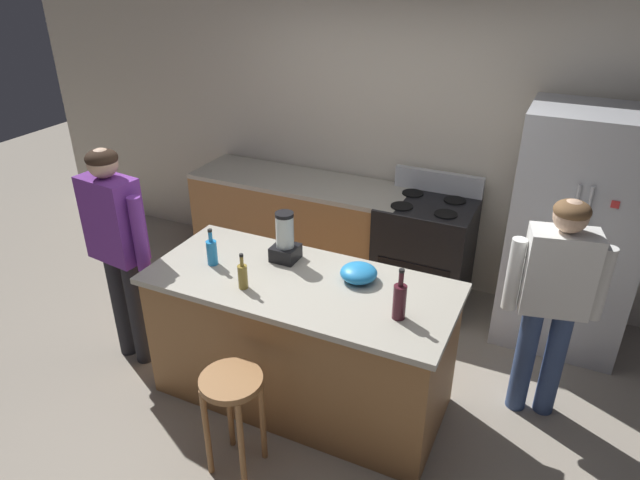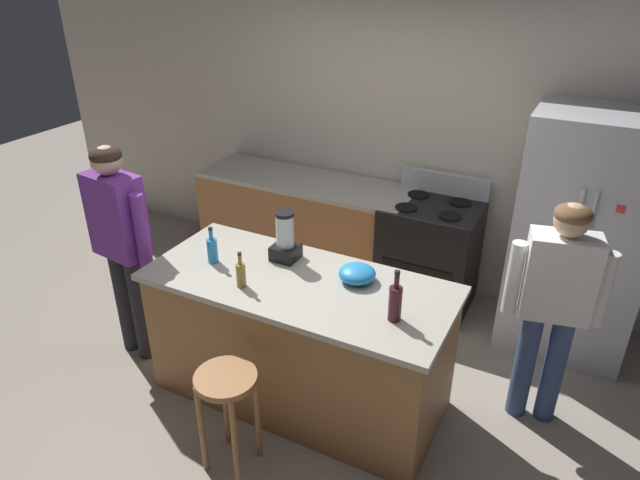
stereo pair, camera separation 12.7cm
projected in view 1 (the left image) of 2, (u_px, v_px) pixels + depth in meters
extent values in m
plane|color=#9E9384|center=(302.00, 394.00, 3.99)|extent=(14.00, 14.00, 0.00)
cube|color=beige|center=(401.00, 134.00, 4.94)|extent=(8.00, 0.10, 2.70)
cube|color=#9E6B3D|center=(301.00, 343.00, 3.79)|extent=(1.92, 0.81, 0.90)
cube|color=#B2AD9E|center=(300.00, 284.00, 3.57)|extent=(1.98, 0.87, 0.04)
cube|color=#9E6B3D|center=(300.00, 228.00, 5.33)|extent=(2.00, 0.64, 0.90)
cube|color=#B2AD9E|center=(299.00, 182.00, 5.12)|extent=(2.00, 0.64, 0.04)
cube|color=#B7BABF|center=(574.00, 233.00, 4.20)|extent=(0.90, 0.70, 1.84)
cylinder|color=#B7BABF|center=(567.00, 241.00, 3.87)|extent=(0.02, 0.02, 0.83)
cylinder|color=#B7BABF|center=(580.00, 244.00, 3.84)|extent=(0.02, 0.02, 0.83)
cube|color=purple|center=(555.00, 253.00, 3.96)|extent=(0.05, 0.01, 0.05)
cube|color=purple|center=(520.00, 245.00, 4.05)|extent=(0.05, 0.01, 0.05)
cube|color=red|center=(615.00, 205.00, 3.65)|extent=(0.05, 0.01, 0.05)
cube|color=orange|center=(524.00, 253.00, 4.06)|extent=(0.05, 0.01, 0.05)
cube|color=black|center=(424.00, 254.00, 4.84)|extent=(0.76, 0.64, 0.94)
cube|color=black|center=(412.00, 277.00, 4.60)|extent=(0.60, 0.01, 0.24)
cube|color=#B7BABF|center=(439.00, 182.00, 4.82)|extent=(0.76, 0.06, 0.18)
cylinder|color=black|center=(402.00, 206.00, 4.57)|extent=(0.18, 0.18, 0.01)
cylinder|color=black|center=(446.00, 214.00, 4.44)|extent=(0.18, 0.18, 0.01)
cylinder|color=black|center=(413.00, 193.00, 4.81)|extent=(0.18, 0.18, 0.01)
cylinder|color=black|center=(455.00, 200.00, 4.68)|extent=(0.18, 0.18, 0.01)
cylinder|color=#26262B|center=(121.00, 304.00, 4.23)|extent=(0.15, 0.15, 0.86)
cylinder|color=#26262B|center=(138.00, 312.00, 4.14)|extent=(0.15, 0.15, 0.86)
cube|color=#723399|center=(113.00, 219.00, 3.85)|extent=(0.42, 0.27, 0.60)
cylinder|color=#723399|center=(90.00, 217.00, 3.99)|extent=(0.10, 0.10, 0.54)
cylinder|color=#723399|center=(139.00, 234.00, 3.75)|extent=(0.10, 0.10, 0.54)
sphere|color=#D8AD8C|center=(102.00, 163.00, 3.66)|extent=(0.22, 0.22, 0.20)
ellipsoid|color=#332319|center=(101.00, 158.00, 3.65)|extent=(0.23, 0.23, 0.12)
cylinder|color=#384C7A|center=(553.00, 362.00, 3.68)|extent=(0.16, 0.16, 0.81)
cylinder|color=#384C7A|center=(524.00, 358.00, 3.71)|extent=(0.16, 0.16, 0.81)
cube|color=white|center=(559.00, 272.00, 3.39)|extent=(0.44, 0.30, 0.54)
cylinder|color=white|center=(601.00, 284.00, 3.36)|extent=(0.11, 0.11, 0.48)
cylinder|color=white|center=(514.00, 274.00, 3.46)|extent=(0.11, 0.11, 0.48)
sphere|color=#D8AD8C|center=(571.00, 216.00, 3.22)|extent=(0.24, 0.24, 0.20)
ellipsoid|color=brown|center=(572.00, 210.00, 3.20)|extent=(0.25, 0.25, 0.12)
cylinder|color=#9E6B3D|center=(231.00, 381.00, 3.16)|extent=(0.36, 0.36, 0.04)
cylinder|color=#9E6B3D|center=(207.00, 433.00, 3.26)|extent=(0.04, 0.04, 0.63)
cylinder|color=#9E6B3D|center=(241.00, 446.00, 3.17)|extent=(0.04, 0.04, 0.63)
cylinder|color=#9E6B3D|center=(229.00, 406.00, 3.45)|extent=(0.04, 0.04, 0.63)
cylinder|color=#9E6B3D|center=(263.00, 418.00, 3.36)|extent=(0.04, 0.04, 0.63)
cube|color=black|center=(285.00, 253.00, 3.79)|extent=(0.17, 0.17, 0.10)
cylinder|color=silver|center=(285.00, 231.00, 3.71)|extent=(0.12, 0.12, 0.22)
cylinder|color=black|center=(284.00, 215.00, 3.66)|extent=(0.12, 0.12, 0.02)
cylinder|color=olive|center=(243.00, 277.00, 3.46)|extent=(0.06, 0.06, 0.15)
cylinder|color=olive|center=(242.00, 261.00, 3.41)|extent=(0.02, 0.02, 0.07)
cylinder|color=black|center=(241.00, 255.00, 3.39)|extent=(0.03, 0.03, 0.02)
cylinder|color=#471923|center=(399.00, 302.00, 3.16)|extent=(0.08, 0.08, 0.21)
cylinder|color=#471923|center=(401.00, 279.00, 3.09)|extent=(0.03, 0.03, 0.09)
cylinder|color=black|center=(402.00, 271.00, 3.07)|extent=(0.03, 0.03, 0.02)
cylinder|color=#268CD8|center=(212.00, 253.00, 3.71)|extent=(0.07, 0.07, 0.17)
cylinder|color=#268CD8|center=(210.00, 237.00, 3.66)|extent=(0.03, 0.03, 0.07)
cylinder|color=black|center=(210.00, 230.00, 3.64)|extent=(0.03, 0.03, 0.02)
ellipsoid|color=#268CD8|center=(359.00, 273.00, 3.55)|extent=(0.23, 0.23, 0.11)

